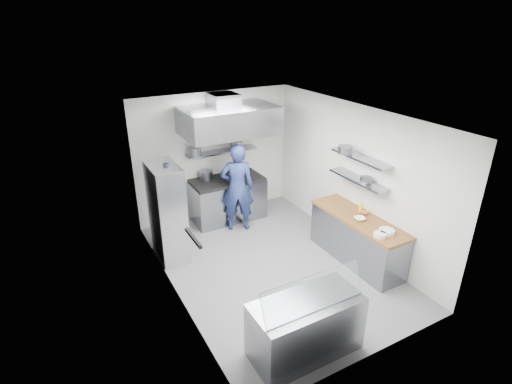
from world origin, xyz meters
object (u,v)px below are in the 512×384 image
display_case (306,327)px  gas_range (228,200)px  chef (237,188)px  wire_rack (167,212)px

display_case → gas_range: bearing=79.4°
chef → display_case: bearing=101.9°
wire_rack → display_case: 3.37m
gas_range → display_case: (-0.77, -4.10, -0.03)m
wire_rack → display_case: (0.86, -3.22, -0.50)m
chef → wire_rack: bearing=35.7°
wire_rack → display_case: size_ratio=1.23×
gas_range → wire_rack: size_ratio=0.86×
gas_range → chef: (-0.02, -0.54, 0.50)m
chef → wire_rack: 1.65m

